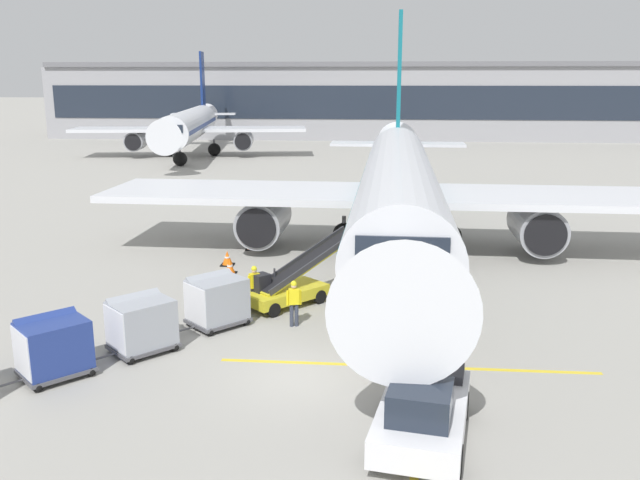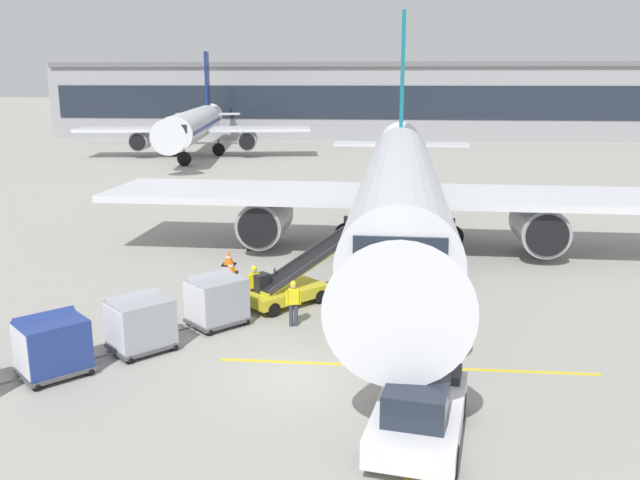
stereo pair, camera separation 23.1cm
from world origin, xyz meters
The scene contains 17 objects.
ground_plane centered at (0.00, 0.00, 0.00)m, with size 600.00×600.00×0.00m, color #9E9B93.
parked_airplane centered at (3.37, 15.99, 3.44)m, with size 31.02×40.98×13.57m.
belt_loader centered at (-1.13, 6.75, 0.82)m, with size 4.62×4.84×2.67m.
baggage_cart_lead centered at (-3.52, 4.10, 1.00)m, with size 2.54×2.55×1.91m.
baggage_cart_second centered at (-5.44, 1.49, 1.00)m, with size 2.54×2.55×1.91m.
baggage_cart_third centered at (-7.44, -0.62, 1.00)m, with size 2.54×2.55×1.91m.
pushback_tug centered at (3.53, -3.48, 0.83)m, with size 2.83×4.70×1.83m.
ground_crew_by_loader centered at (-0.67, 4.25, 1.00)m, with size 0.55×0.34×1.74m.
ground_crew_by_carts centered at (-2.47, 6.08, 1.00)m, with size 0.47×0.42×1.74m.
ground_crew_marshaller centered at (-3.20, 4.27, 1.00)m, with size 0.41×0.48×1.74m.
safety_cone_engine_keepout centered at (-4.95, 12.18, 0.35)m, with size 0.63×0.63×0.72m.
safety_cone_wingtip centered at (-4.51, 10.75, 0.32)m, with size 0.59×0.59×0.67m.
safety_cone_nose_mark centered at (-4.38, 15.31, 0.30)m, with size 0.54×0.54×0.62m.
apron_guidance_line_lead_in centered at (3.26, 15.26, 0.00)m, with size 0.20×110.00×0.01m.
apron_guidance_line_stop_bar centered at (3.36, 1.01, 0.00)m, with size 12.00×0.20×0.01m.
terminal_building centered at (3.10, 88.01, 5.57)m, with size 101.91×17.56×11.24m.
distant_airplane centered at (-19.49, 57.80, 3.59)m, with size 27.17×35.76×12.39m.
Camera 2 is at (2.53, -18.79, 8.89)m, focal length 37.54 mm.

